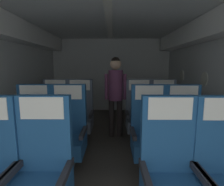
{
  "coord_description": "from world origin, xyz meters",
  "views": [
    {
      "loc": [
        0.07,
        -0.02,
        1.43
      ],
      "look_at": [
        0.05,
        2.86,
        0.97
      ],
      "focal_mm": 27.88,
      "sensor_mm": 36.0,
      "label": 1
    }
  ],
  "objects_px": {
    "seat_b_right_aisle": "(184,134)",
    "seat_b_left_aisle": "(68,133)",
    "seat_b_left_window": "(34,133)",
    "seat_c_right_aisle": "(164,115)",
    "seat_a_left_aisle": "(42,173)",
    "seat_c_right_window": "(139,115)",
    "flight_attendant": "(116,89)",
    "seat_a_right_window": "(170,174)",
    "seat_c_left_window": "(55,115)",
    "seat_b_right_window": "(149,134)",
    "seat_c_left_aisle": "(80,115)"
  },
  "relations": [
    {
      "from": "seat_b_right_window",
      "to": "seat_c_left_aisle",
      "type": "distance_m",
      "value": 1.48
    },
    {
      "from": "seat_a_right_window",
      "to": "seat_b_right_aisle",
      "type": "bearing_deg",
      "value": 61.94
    },
    {
      "from": "seat_a_right_window",
      "to": "seat_b_left_window",
      "type": "xyz_separation_m",
      "value": [
        -1.63,
        0.93,
        0.0
      ]
    },
    {
      "from": "seat_c_right_window",
      "to": "seat_b_left_window",
      "type": "bearing_deg",
      "value": -150.76
    },
    {
      "from": "seat_c_left_window",
      "to": "seat_c_left_aisle",
      "type": "relative_size",
      "value": 1.0
    },
    {
      "from": "seat_c_left_aisle",
      "to": "seat_b_right_aisle",
      "type": "bearing_deg",
      "value": -29.81
    },
    {
      "from": "seat_a_left_aisle",
      "to": "seat_b_left_window",
      "type": "distance_m",
      "value": 1.05
    },
    {
      "from": "seat_b_right_aisle",
      "to": "flight_attendant",
      "type": "relative_size",
      "value": 0.73
    },
    {
      "from": "seat_b_left_window",
      "to": "seat_b_right_aisle",
      "type": "xyz_separation_m",
      "value": [
        2.11,
        -0.03,
        0.0
      ]
    },
    {
      "from": "seat_b_left_aisle",
      "to": "seat_c_right_aisle",
      "type": "height_order",
      "value": "same"
    },
    {
      "from": "seat_b_right_aisle",
      "to": "seat_b_left_aisle",
      "type": "bearing_deg",
      "value": 179.01
    },
    {
      "from": "seat_a_right_window",
      "to": "seat_c_left_window",
      "type": "height_order",
      "value": "same"
    },
    {
      "from": "seat_a_right_window",
      "to": "seat_b_right_window",
      "type": "bearing_deg",
      "value": 89.99
    },
    {
      "from": "seat_b_right_aisle",
      "to": "flight_attendant",
      "type": "bearing_deg",
      "value": 131.15
    },
    {
      "from": "seat_a_left_aisle",
      "to": "seat_c_right_aisle",
      "type": "height_order",
      "value": "same"
    },
    {
      "from": "seat_b_left_aisle",
      "to": "seat_b_right_window",
      "type": "bearing_deg",
      "value": -0.97
    },
    {
      "from": "seat_b_left_window",
      "to": "seat_c_left_window",
      "type": "bearing_deg",
      "value": 89.3
    },
    {
      "from": "flight_attendant",
      "to": "seat_a_left_aisle",
      "type": "bearing_deg",
      "value": -98.29
    },
    {
      "from": "seat_b_left_window",
      "to": "seat_c_left_aisle",
      "type": "bearing_deg",
      "value": 62.01
    },
    {
      "from": "seat_c_right_aisle",
      "to": "seat_b_right_aisle",
      "type": "bearing_deg",
      "value": -89.19
    },
    {
      "from": "seat_a_right_window",
      "to": "seat_b_left_aisle",
      "type": "distance_m",
      "value": 1.47
    },
    {
      "from": "seat_c_right_aisle",
      "to": "seat_b_right_window",
      "type": "bearing_deg",
      "value": -116.86
    },
    {
      "from": "seat_b_right_window",
      "to": "seat_c_right_window",
      "type": "xyz_separation_m",
      "value": [
        -0.0,
        0.93,
        0.0
      ]
    },
    {
      "from": "seat_c_right_window",
      "to": "flight_attendant",
      "type": "height_order",
      "value": "flight_attendant"
    },
    {
      "from": "seat_a_right_window",
      "to": "seat_c_right_window",
      "type": "relative_size",
      "value": 1.0
    },
    {
      "from": "seat_b_left_aisle",
      "to": "seat_c_left_aisle",
      "type": "distance_m",
      "value": 0.91
    },
    {
      "from": "seat_b_left_window",
      "to": "seat_b_left_aisle",
      "type": "bearing_deg",
      "value": 0.23
    },
    {
      "from": "seat_b_right_aisle",
      "to": "seat_a_left_aisle",
      "type": "bearing_deg",
      "value": -151.03
    },
    {
      "from": "seat_a_left_aisle",
      "to": "seat_a_right_window",
      "type": "height_order",
      "value": "same"
    },
    {
      "from": "seat_c_left_window",
      "to": "seat_c_left_aisle",
      "type": "height_order",
      "value": "same"
    },
    {
      "from": "seat_b_left_window",
      "to": "seat_b_left_aisle",
      "type": "distance_m",
      "value": 0.49
    },
    {
      "from": "seat_b_right_window",
      "to": "seat_c_left_aisle",
      "type": "height_order",
      "value": "same"
    },
    {
      "from": "seat_b_right_aisle",
      "to": "seat_b_right_window",
      "type": "xyz_separation_m",
      "value": [
        -0.48,
        0.01,
        0.0
      ]
    },
    {
      "from": "seat_a_left_aisle",
      "to": "seat_c_right_window",
      "type": "xyz_separation_m",
      "value": [
        1.13,
        1.83,
        0.0
      ]
    },
    {
      "from": "seat_b_left_window",
      "to": "seat_c_right_window",
      "type": "xyz_separation_m",
      "value": [
        1.63,
        0.91,
        0.0
      ]
    },
    {
      "from": "seat_b_left_window",
      "to": "seat_c_right_aisle",
      "type": "height_order",
      "value": "same"
    },
    {
      "from": "seat_c_left_window",
      "to": "seat_b_left_window",
      "type": "bearing_deg",
      "value": -90.7
    },
    {
      "from": "seat_b_left_window",
      "to": "seat_c_left_window",
      "type": "height_order",
      "value": "same"
    },
    {
      "from": "seat_a_left_aisle",
      "to": "seat_c_left_window",
      "type": "relative_size",
      "value": 1.0
    },
    {
      "from": "seat_c_left_window",
      "to": "flight_attendant",
      "type": "bearing_deg",
      "value": 7.12
    },
    {
      "from": "seat_b_left_aisle",
      "to": "flight_attendant",
      "type": "bearing_deg",
      "value": 56.8
    },
    {
      "from": "seat_c_left_aisle",
      "to": "seat_a_right_window",
      "type": "bearing_deg",
      "value": -57.99
    },
    {
      "from": "seat_a_right_window",
      "to": "seat_b_left_window",
      "type": "relative_size",
      "value": 1.0
    },
    {
      "from": "seat_b_right_window",
      "to": "seat_c_right_window",
      "type": "height_order",
      "value": "same"
    },
    {
      "from": "seat_a_left_aisle",
      "to": "seat_b_right_window",
      "type": "relative_size",
      "value": 1.0
    },
    {
      "from": "seat_c_left_window",
      "to": "seat_b_right_aisle",
      "type": "bearing_deg",
      "value": -23.86
    },
    {
      "from": "seat_b_right_window",
      "to": "flight_attendant",
      "type": "xyz_separation_m",
      "value": [
        -0.46,
        1.07,
        0.5
      ]
    },
    {
      "from": "seat_a_left_aisle",
      "to": "seat_b_right_window",
      "type": "height_order",
      "value": "same"
    },
    {
      "from": "seat_c_left_aisle",
      "to": "seat_c_left_window",
      "type": "bearing_deg",
      "value": -179.47
    },
    {
      "from": "seat_a_right_window",
      "to": "seat_c_right_aisle",
      "type": "bearing_deg",
      "value": 75.69
    }
  ]
}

